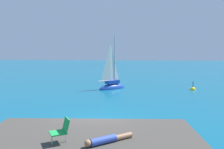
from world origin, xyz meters
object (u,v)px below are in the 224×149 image
object	(u,v)px
sailboat_near	(112,86)
beach_chair	(62,129)
person_sunbather	(107,139)
marker_buoy	(193,90)

from	to	relation	value
sailboat_near	beach_chair	bearing A→B (deg)	-131.62
person_sunbather	beach_chair	world-z (taller)	beach_chair
beach_chair	person_sunbather	bearing A→B (deg)	152.54
sailboat_near	marker_buoy	size ratio (longest dim) A/B	5.36
sailboat_near	beach_chair	xyz separation A→B (m)	(-0.30, -16.03, 1.07)
beach_chair	marker_buoy	xyz separation A→B (m)	(8.53, 16.05, -1.40)
beach_chair	sailboat_near	bearing A→B (deg)	-121.92
sailboat_near	marker_buoy	distance (m)	8.24
sailboat_near	person_sunbather	world-z (taller)	sailboat_near
person_sunbather	marker_buoy	bearing A→B (deg)	30.42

